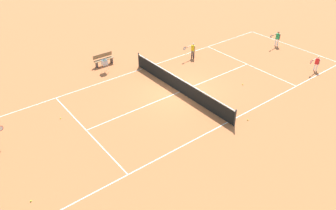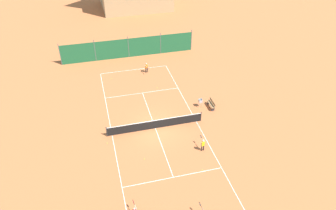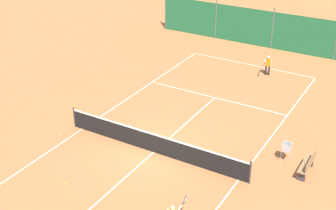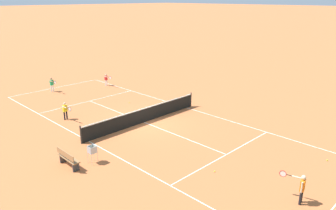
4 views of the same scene
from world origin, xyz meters
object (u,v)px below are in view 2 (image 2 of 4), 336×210
at_px(tennis_ball_by_net_right, 202,170).
at_px(ball_hopper, 200,101).
at_px(courtside_bench, 211,104).
at_px(player_near_baseline, 203,144).
at_px(tennis_net, 155,124).
at_px(tennis_ball_alley_left, 144,159).
at_px(tennis_ball_mid_court, 107,143).
at_px(player_near_service, 147,67).
at_px(tennis_ball_by_net_left, 157,87).
at_px(tennis_ball_far_corner, 111,79).

relative_size(tennis_ball_by_net_right, ball_hopper, 0.07).
bearing_deg(courtside_bench, player_near_baseline, -117.65).
xyz_separation_m(tennis_ball_by_net_right, ball_hopper, (2.83, 8.59, 0.62)).
height_order(tennis_net, tennis_ball_alley_left, tennis_net).
height_order(tennis_ball_mid_court, tennis_ball_alley_left, same).
relative_size(tennis_net, tennis_ball_mid_court, 139.09).
height_order(tennis_ball_by_net_right, ball_hopper, ball_hopper).
bearing_deg(tennis_net, player_near_baseline, -50.38).
bearing_deg(player_near_baseline, player_near_service, 97.26).
bearing_deg(tennis_ball_by_net_left, tennis_ball_by_net_right, -87.24).
height_order(player_near_baseline, courtside_bench, player_near_baseline).
distance_m(tennis_ball_by_net_left, courtside_bench, 6.89).
height_order(tennis_ball_by_net_left, tennis_ball_mid_court, same).
bearing_deg(tennis_ball_mid_court, tennis_net, 12.07).
relative_size(tennis_ball_by_net_right, tennis_ball_far_corner, 1.00).
relative_size(tennis_net, tennis_ball_far_corner, 139.09).
distance_m(player_near_service, tennis_ball_far_corner, 4.45).
xyz_separation_m(ball_hopper, courtside_bench, (1.04, -0.47, -0.20)).
bearing_deg(player_near_baseline, tennis_ball_mid_court, 159.41).
xyz_separation_m(tennis_ball_by_net_right, tennis_ball_by_net_left, (-0.64, 13.31, 0.00)).
relative_size(tennis_ball_far_corner, ball_hopper, 0.07).
bearing_deg(tennis_ball_mid_court, tennis_ball_by_net_right, -36.53).
relative_size(player_near_service, player_near_baseline, 1.05).
bearing_deg(courtside_bench, tennis_ball_mid_court, -165.51).
distance_m(tennis_net, tennis_ball_far_corner, 10.72).
height_order(tennis_ball_by_net_right, tennis_ball_far_corner, same).
height_order(tennis_net, player_near_service, player_near_service).
relative_size(player_near_service, ball_hopper, 1.39).
bearing_deg(player_near_baseline, tennis_ball_alley_left, 178.17).
relative_size(tennis_net, tennis_ball_by_net_right, 139.09).
bearing_deg(tennis_ball_by_net_right, player_near_baseline, 70.41).
relative_size(tennis_ball_mid_court, ball_hopper, 0.07).
xyz_separation_m(tennis_ball_by_net_left, tennis_ball_far_corner, (-4.79, 3.26, 0.00)).
relative_size(tennis_net, courtside_bench, 6.12).
xyz_separation_m(tennis_ball_by_net_left, ball_hopper, (3.47, -4.73, 0.62)).
distance_m(tennis_ball_mid_court, tennis_ball_far_corner, 11.42).
xyz_separation_m(player_near_baseline, courtside_bench, (3.05, 5.82, -0.24)).
distance_m(tennis_ball_mid_court, courtside_bench, 11.36).
xyz_separation_m(player_near_baseline, tennis_ball_far_corner, (-6.25, 14.28, -0.66)).
xyz_separation_m(player_near_service, ball_hopper, (3.90, -8.51, -0.07)).
height_order(tennis_ball_far_corner, courtside_bench, courtside_bench).
relative_size(player_near_baseline, tennis_ball_by_net_right, 17.85).
relative_size(tennis_ball_by_net_left, courtside_bench, 0.04).
distance_m(tennis_ball_by_net_left, tennis_ball_mid_court, 10.32).
xyz_separation_m(player_near_baseline, tennis_ball_by_net_left, (-1.46, 11.02, -0.66)).
bearing_deg(tennis_ball_by_net_left, tennis_ball_mid_court, -128.89).
relative_size(tennis_ball_by_net_left, tennis_ball_alley_left, 1.00).
relative_size(tennis_net, player_near_service, 7.40).
bearing_deg(player_near_service, tennis_ball_by_net_left, -83.55).
relative_size(player_near_service, tennis_ball_mid_court, 18.79).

